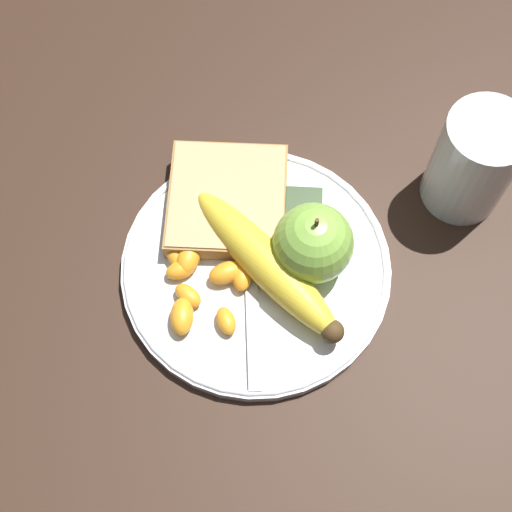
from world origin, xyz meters
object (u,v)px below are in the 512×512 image
object	(u,v)px
apple	(313,243)
fork	(254,267)
juice_glass	(473,164)
banana	(267,264)
plate	(256,267)
bread_slice	(227,200)
jam_packet	(303,212)

from	to	relation	value
apple	fork	size ratio (longest dim) A/B	0.41
juice_glass	banana	size ratio (longest dim) A/B	0.69
juice_glass	apple	xyz separation A→B (m)	(0.09, -0.14, -0.00)
plate	apple	size ratio (longest dim) A/B	3.07
bread_slice	jam_packet	size ratio (longest dim) A/B	2.83
juice_glass	fork	distance (m)	0.22
juice_glass	bread_slice	distance (m)	0.23
bread_slice	plate	bearing A→B (deg)	26.60
plate	jam_packet	size ratio (longest dim) A/B	6.02
juice_glass	bread_slice	world-z (taller)	juice_glass
juice_glass	banana	distance (m)	0.21
bread_slice	banana	bearing A→B (deg)	31.09
bread_slice	jam_packet	distance (m)	0.07
apple	jam_packet	xyz separation A→B (m)	(-0.04, -0.01, -0.02)
plate	jam_packet	xyz separation A→B (m)	(-0.05, 0.04, 0.01)
plate	fork	distance (m)	0.01
fork	jam_packet	size ratio (longest dim) A/B	4.74
banana	jam_packet	bearing A→B (deg)	152.38
banana	bread_slice	xyz separation A→B (m)	(-0.07, -0.04, -0.01)
apple	banana	bearing A→B (deg)	-69.35
juice_glass	fork	xyz separation A→B (m)	(0.10, -0.20, -0.04)
plate	banana	world-z (taller)	banana
jam_packet	apple	bearing A→B (deg)	10.79
juice_glass	jam_packet	world-z (taller)	juice_glass
apple	bread_slice	world-z (taller)	apple
banana	fork	bearing A→B (deg)	-107.80
apple	bread_slice	xyz separation A→B (m)	(-0.05, -0.08, -0.02)
jam_packet	juice_glass	bearing A→B (deg)	105.74
apple	fork	bearing A→B (deg)	-78.07
fork	bread_slice	bearing A→B (deg)	18.89
plate	banana	xyz separation A→B (m)	(0.01, 0.01, 0.02)
juice_glass	apple	world-z (taller)	juice_glass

